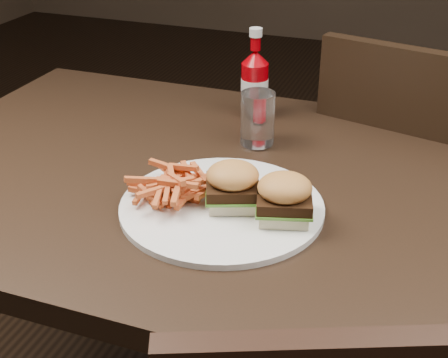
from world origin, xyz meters
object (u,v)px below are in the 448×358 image
(ketchup_bottle, at_px, (254,89))
(tumbler, at_px, (258,118))
(plate, at_px, (222,207))
(chair_far, at_px, (427,223))
(dining_table, at_px, (220,185))

(ketchup_bottle, height_order, tumbler, ketchup_bottle)
(plate, relative_size, ketchup_bottle, 2.90)
(chair_far, relative_size, plate, 1.41)
(dining_table, bearing_deg, tumbler, 80.64)
(plate, height_order, ketchup_bottle, ketchup_bottle)
(chair_far, bearing_deg, ketchup_bottle, 44.06)
(dining_table, relative_size, plate, 3.70)
(ketchup_bottle, bearing_deg, dining_table, -84.57)
(plate, bearing_deg, dining_table, 111.90)
(ketchup_bottle, bearing_deg, tumbler, -69.72)
(dining_table, bearing_deg, chair_far, 54.22)
(tumbler, bearing_deg, chair_far, 46.85)
(ketchup_bottle, bearing_deg, plate, -79.67)
(chair_far, height_order, tumbler, tumbler)
(tumbler, bearing_deg, ketchup_bottle, 110.28)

